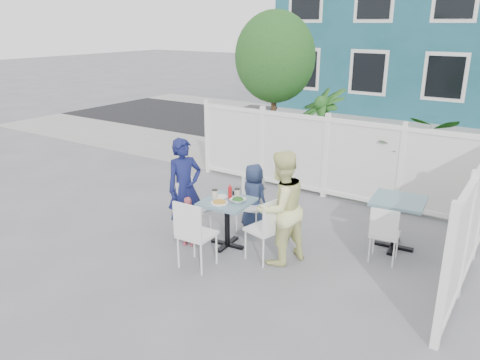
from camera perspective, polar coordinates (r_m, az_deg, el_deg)
The scene contains 30 objects.
ground at distance 7.61m, azimuth 1.97°, elevation -7.16°, with size 80.00×80.00×0.00m, color slate.
near_sidewalk at distance 10.80m, azimuth 12.66°, elevation 0.36°, with size 24.00×2.60×0.01m, color gray.
street at distance 14.21m, azimuth 18.18°, elevation 4.25°, with size 24.00×5.00×0.01m, color black.
far_sidewalk at distance 17.15m, azimuth 21.11°, elevation 6.29°, with size 24.00×1.60×0.01m, color gray.
building at distance 20.26m, azimuth 23.04°, elevation 16.38°, with size 11.00×6.00×6.00m.
fence_back at distance 9.30m, azimuth 10.39°, elevation 2.56°, with size 5.86×0.08×1.60m.
fence_right at distance 6.95m, azimuth 26.51°, elevation -4.78°, with size 0.08×3.66×1.60m.
tree at distance 10.53m, azimuth 4.27°, elevation 14.68°, with size 1.80×1.62×3.59m.
utility_cabinet at distance 11.83m, azimuth 2.32°, elevation 5.54°, with size 0.68×0.49×1.26m, color gold.
potted_shrub_a at distance 10.02m, azimuth 9.86°, elevation 5.19°, with size 1.15×1.15×2.05m, color #154315.
potted_shrub_b at distance 9.37m, azimuth 20.53°, elevation 2.46°, with size 1.60×1.39×1.78m, color #154315.
main_table at distance 7.15m, azimuth -1.58°, elevation -3.80°, with size 0.76×0.76×0.75m.
spare_table at distance 7.46m, azimuth 18.64°, elevation -3.55°, with size 0.83×0.83×0.80m.
chair_left at distance 7.59m, azimuth -6.01°, elevation -2.89°, with size 0.43×0.45×0.93m.
chair_right at distance 6.71m, azimuth 3.46°, elevation -5.48°, with size 0.52×0.53×0.99m.
chair_back at distance 7.77m, azimuth 1.36°, elevation -2.50°, with size 0.47×0.46×0.88m.
chair_near at distance 6.52m, azimuth -5.75°, elevation -6.11°, with size 0.48×0.47×1.02m.
chair_spare at distance 6.99m, azimuth 17.19°, elevation -5.94°, with size 0.44×0.42×0.86m.
man at distance 7.51m, azimuth -6.77°, elevation -0.96°, with size 0.59×0.39×1.62m, color #13184A.
woman at distance 6.63m, azimuth 4.98°, elevation -3.41°, with size 0.81×0.63×1.66m, color #ECF154.
boy at distance 7.80m, azimuth 1.70°, elevation -2.02°, with size 0.55×0.36×1.12m, color #212D4C.
toddler at distance 7.32m, azimuth -6.35°, elevation -4.95°, with size 0.46×0.19×0.79m, color pink.
plate_main at distance 6.99m, azimuth -2.54°, elevation -2.80°, with size 0.26×0.26×0.02m, color white.
plate_side at distance 7.23m, azimuth -2.36°, elevation -2.05°, with size 0.20×0.20×0.01m, color white.
salad_bowl at distance 7.02m, azimuth -0.26°, elevation -2.51°, with size 0.23×0.23×0.06m, color white.
coffee_cup_a at distance 7.17m, azimuth -3.10°, elevation -1.76°, with size 0.09×0.09×0.13m, color beige.
coffee_cup_b at distance 7.22m, azimuth -0.34°, elevation -1.60°, with size 0.08×0.08×0.12m, color beige.
ketchup_bottle at distance 7.12m, azimuth -1.23°, elevation -1.59°, with size 0.06×0.06×0.20m, color #AA1316.
salt_shaker at distance 7.32m, azimuth -1.14°, elevation -1.54°, with size 0.03×0.03×0.07m, color white.
pepper_shaker at distance 7.31m, azimuth -0.84°, elevation -1.59°, with size 0.03×0.03×0.07m, color black.
Camera 1 is at (3.58, -5.84, 3.31)m, focal length 35.00 mm.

